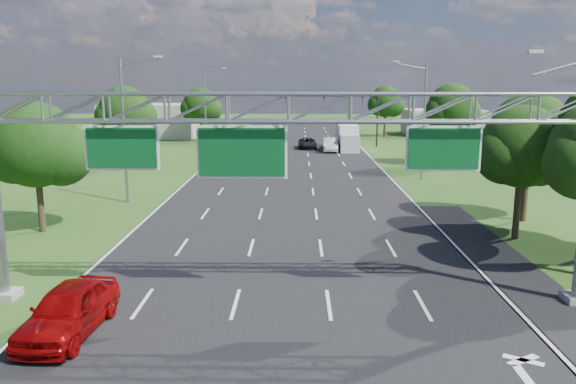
{
  "coord_description": "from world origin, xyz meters",
  "views": [
    {
      "loc": [
        0.58,
        -8.84,
        8.45
      ],
      "look_at": [
        0.16,
        15.86,
        3.57
      ],
      "focal_mm": 35.0,
      "sensor_mm": 36.0,
      "label": 1
    }
  ],
  "objects_px": {
    "red_coupe": "(68,310)",
    "box_truck": "(347,138)",
    "traffic_signal": "(351,107)",
    "sign_gantry": "(291,124)"
  },
  "relations": [
    {
      "from": "red_coupe",
      "to": "traffic_signal",
      "type": "bearing_deg",
      "value": 79.29
    },
    {
      "from": "sign_gantry",
      "to": "traffic_signal",
      "type": "distance_m",
      "value": 53.51
    },
    {
      "from": "traffic_signal",
      "to": "box_truck",
      "type": "bearing_deg",
      "value": -101.65
    },
    {
      "from": "sign_gantry",
      "to": "red_coupe",
      "type": "xyz_separation_m",
      "value": [
        -7.49,
        -3.12,
        -6.04
      ]
    },
    {
      "from": "sign_gantry",
      "to": "box_truck",
      "type": "distance_m",
      "value": 50.55
    },
    {
      "from": "sign_gantry",
      "to": "red_coupe",
      "type": "bearing_deg",
      "value": -157.36
    },
    {
      "from": "sign_gantry",
      "to": "traffic_signal",
      "type": "relative_size",
      "value": 1.92
    },
    {
      "from": "sign_gantry",
      "to": "red_coupe",
      "type": "height_order",
      "value": "sign_gantry"
    },
    {
      "from": "red_coupe",
      "to": "box_truck",
      "type": "xyz_separation_m",
      "value": [
        13.99,
        52.96,
        0.64
      ]
    },
    {
      "from": "sign_gantry",
      "to": "box_truck",
      "type": "relative_size",
      "value": 2.84
    }
  ]
}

